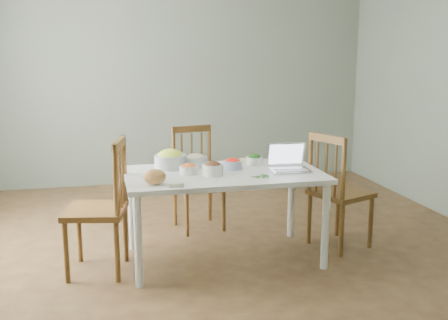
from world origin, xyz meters
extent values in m
cube|color=#422918|center=(0.00, 0.00, 0.00)|extent=(5.00, 5.00, 0.00)
cube|color=slate|center=(0.00, 2.50, 1.35)|extent=(5.00, 0.00, 2.70)
cube|color=slate|center=(0.00, -2.50, 1.35)|extent=(5.00, 0.00, 2.70)
ellipsoid|color=#C7824A|center=(-0.57, -0.44, 0.79)|extent=(0.17, 0.17, 0.11)
cube|color=white|center=(-0.43, -0.57, 0.75)|extent=(0.11, 0.04, 0.03)
cylinder|color=#C0B48B|center=(0.30, 0.12, 0.74)|extent=(0.27, 0.27, 0.02)
camera|label=1|loc=(-0.92, -4.17, 1.69)|focal=42.10mm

